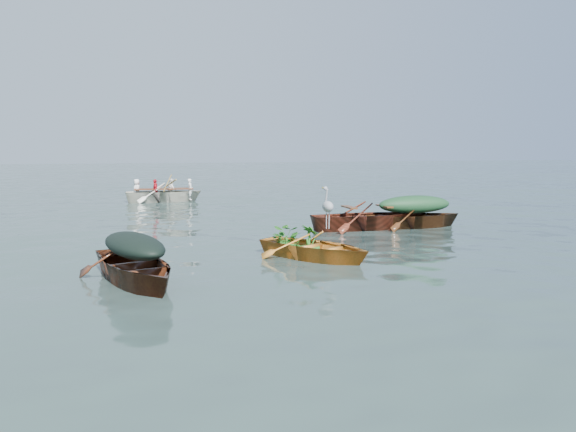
{
  "coord_description": "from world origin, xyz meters",
  "views": [
    {
      "loc": [
        -3.9,
        -12.74,
        2.33
      ],
      "look_at": [
        0.17,
        1.46,
        0.5
      ],
      "focal_mm": 35.0,
      "sensor_mm": 36.0,
      "label": 1
    }
  ],
  "objects_px": {
    "rowed_boat": "(164,202)",
    "heron": "(328,214)",
    "yellow_dinghy": "(314,259)",
    "dark_covered_boat": "(135,283)",
    "open_wooden_boat": "(367,229)",
    "green_tarp_boat": "(414,227)"
  },
  "relations": [
    {
      "from": "rowed_boat",
      "to": "heron",
      "type": "distance_m",
      "value": 13.28
    },
    {
      "from": "yellow_dinghy",
      "to": "dark_covered_boat",
      "type": "distance_m",
      "value": 3.8
    },
    {
      "from": "yellow_dinghy",
      "to": "rowed_boat",
      "type": "distance_m",
      "value": 13.52
    },
    {
      "from": "open_wooden_boat",
      "to": "heron",
      "type": "height_order",
      "value": "heron"
    },
    {
      "from": "dark_covered_boat",
      "to": "green_tarp_boat",
      "type": "relative_size",
      "value": 0.96
    },
    {
      "from": "rowed_boat",
      "to": "heron",
      "type": "bearing_deg",
      "value": -166.84
    },
    {
      "from": "open_wooden_boat",
      "to": "rowed_boat",
      "type": "distance_m",
      "value": 10.95
    },
    {
      "from": "heron",
      "to": "yellow_dinghy",
      "type": "bearing_deg",
      "value": -174.81
    },
    {
      "from": "yellow_dinghy",
      "to": "heron",
      "type": "distance_m",
      "value": 1.06
    },
    {
      "from": "yellow_dinghy",
      "to": "heron",
      "type": "xyz_separation_m",
      "value": [
        0.42,
        0.36,
        0.9
      ]
    },
    {
      "from": "green_tarp_boat",
      "to": "heron",
      "type": "bearing_deg",
      "value": 131.51
    },
    {
      "from": "dark_covered_boat",
      "to": "open_wooden_boat",
      "type": "bearing_deg",
      "value": 18.83
    },
    {
      "from": "dark_covered_boat",
      "to": "heron",
      "type": "relative_size",
      "value": 4.18
    },
    {
      "from": "yellow_dinghy",
      "to": "dark_covered_boat",
      "type": "xyz_separation_m",
      "value": [
        -3.63,
        -1.12,
        0.0
      ]
    },
    {
      "from": "green_tarp_boat",
      "to": "yellow_dinghy",
      "type": "bearing_deg",
      "value": 131.57
    },
    {
      "from": "open_wooden_boat",
      "to": "rowed_boat",
      "type": "xyz_separation_m",
      "value": [
        -5.02,
        9.73,
        0.0
      ]
    },
    {
      "from": "rowed_boat",
      "to": "heron",
      "type": "relative_size",
      "value": 4.8
    },
    {
      "from": "yellow_dinghy",
      "to": "green_tarp_boat",
      "type": "relative_size",
      "value": 0.81
    },
    {
      "from": "dark_covered_boat",
      "to": "rowed_boat",
      "type": "xyz_separation_m",
      "value": [
        1.4,
        14.45,
        0.0
      ]
    },
    {
      "from": "heron",
      "to": "rowed_boat",
      "type": "bearing_deg",
      "value": 66.24
    },
    {
      "from": "yellow_dinghy",
      "to": "open_wooden_boat",
      "type": "distance_m",
      "value": 4.56
    },
    {
      "from": "yellow_dinghy",
      "to": "heron",
      "type": "bearing_deg",
      "value": 5.19
    }
  ]
}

